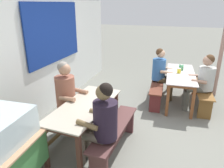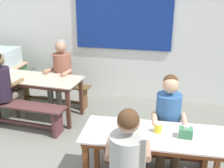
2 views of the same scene
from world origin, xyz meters
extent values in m
plane|color=slate|center=(0.00, 0.00, 0.00)|extent=(40.00, 40.00, 0.00)
cube|color=white|center=(0.00, 2.52, 1.21)|extent=(6.43, 0.12, 2.41)
cube|color=navy|center=(0.38, 2.43, 1.66)|extent=(1.92, 0.03, 1.23)
cube|color=#BCB09C|center=(-0.90, 1.19, 0.73)|extent=(1.59, 0.75, 0.02)
cube|color=#4D2C21|center=(-0.90, 1.19, 0.69)|extent=(1.51, 0.68, 0.06)
cube|color=#4D2C21|center=(-0.18, 1.42, 0.33)|extent=(0.06, 0.06, 0.66)
cube|color=#4D2C21|center=(-0.21, 0.88, 0.33)|extent=(0.06, 0.06, 0.66)
cube|color=#4D2C21|center=(-1.58, 1.50, 0.33)|extent=(0.06, 0.06, 0.66)
cube|color=#4D2C21|center=(-1.61, 0.96, 0.33)|extent=(0.06, 0.06, 0.66)
cube|color=silver|center=(1.28, -0.22, 0.73)|extent=(1.66, 0.71, 0.02)
cube|color=brown|center=(1.28, -0.22, 0.69)|extent=(1.58, 0.64, 0.06)
cube|color=brown|center=(2.00, 0.07, 0.33)|extent=(0.06, 0.06, 0.66)
cube|color=brown|center=(2.03, -0.42, 0.33)|extent=(0.06, 0.06, 0.66)
cube|color=brown|center=(0.53, -0.01, 0.33)|extent=(0.06, 0.06, 0.66)
cube|color=brown|center=(0.56, -0.51, 0.33)|extent=(0.06, 0.06, 0.66)
cube|color=brown|center=(-0.87, 1.69, 0.45)|extent=(1.56, 0.35, 0.02)
cube|color=brown|center=(-0.22, 1.66, 0.22)|extent=(0.07, 0.23, 0.44)
cube|color=brown|center=(-1.52, 1.73, 0.22)|extent=(0.07, 0.23, 0.44)
cube|color=brown|center=(-0.87, 1.69, 0.11)|extent=(1.26, 0.11, 0.04)
cube|color=#52302F|center=(-0.93, 0.68, 0.44)|extent=(1.48, 0.39, 0.03)
cube|color=brown|center=(-0.31, 0.65, 0.22)|extent=(0.07, 0.26, 0.43)
cube|color=brown|center=(-1.54, 0.72, 0.22)|extent=(0.07, 0.26, 0.43)
cube|color=#52302F|center=(-0.93, 0.68, 0.11)|extent=(1.19, 0.11, 0.04)
cube|color=brown|center=(1.25, 0.29, 0.44)|extent=(1.52, 0.36, 0.03)
cube|color=brown|center=(1.88, 0.32, 0.22)|extent=(0.07, 0.24, 0.43)
cube|color=maroon|center=(0.62, 0.25, 0.22)|extent=(0.07, 0.24, 0.43)
cube|color=brown|center=(1.25, 0.29, 0.11)|extent=(1.23, 0.11, 0.04)
cube|color=brown|center=(1.31, -0.72, 0.45)|extent=(1.56, 0.40, 0.02)
cube|color=brown|center=(1.96, -0.68, 0.22)|extent=(0.07, 0.27, 0.44)
cube|color=brown|center=(0.65, -0.76, 0.22)|extent=(0.07, 0.27, 0.44)
cube|color=brown|center=(1.31, -0.72, 0.11)|extent=(1.27, 0.12, 0.04)
cylinder|color=#333333|center=(-1.70, 1.77, 0.12)|extent=(0.05, 0.05, 0.23)
cylinder|color=#3F3F3F|center=(-1.46, 1.78, 0.60)|extent=(0.07, 0.71, 0.04)
cylinder|color=#61625C|center=(-0.77, 1.37, 0.23)|extent=(0.11, 0.11, 0.46)
cylinder|color=#61625C|center=(-0.59, 1.34, 0.23)|extent=(0.11, 0.11, 0.46)
cylinder|color=#61625C|center=(-0.74, 1.53, 0.51)|extent=(0.18, 0.38, 0.13)
cylinder|color=#61625C|center=(-0.56, 1.51, 0.51)|extent=(0.18, 0.38, 0.13)
cylinder|color=#8F5441|center=(-0.63, 1.68, 0.78)|extent=(0.34, 0.34, 0.57)
sphere|color=tan|center=(-0.63, 1.66, 1.20)|extent=(0.21, 0.21, 0.21)
sphere|color=gray|center=(-0.63, 1.69, 1.24)|extent=(0.19, 0.19, 0.19)
cylinder|color=tan|center=(-0.84, 1.53, 0.77)|extent=(0.11, 0.31, 0.10)
cylinder|color=tan|center=(-0.47, 1.47, 0.77)|extent=(0.11, 0.31, 0.08)
cylinder|color=#5F6055|center=(1.09, -0.37, 0.23)|extent=(0.11, 0.11, 0.46)
cylinder|color=#5F6055|center=(0.91, -0.39, 0.23)|extent=(0.11, 0.11, 0.46)
cylinder|color=#5F6055|center=(1.11, -0.54, 0.51)|extent=(0.18, 0.41, 0.13)
cylinder|color=#5F6055|center=(0.93, -0.57, 0.51)|extent=(0.18, 0.41, 0.13)
cylinder|color=#ADB1AD|center=(1.05, -0.74, 0.75)|extent=(0.34, 0.34, 0.50)
sphere|color=#A67C65|center=(1.05, -0.72, 1.13)|extent=(0.21, 0.21, 0.21)
sphere|color=#4C331E|center=(1.05, -0.75, 1.17)|extent=(0.19, 0.19, 0.19)
cylinder|color=#A67C65|center=(1.21, -0.53, 0.73)|extent=(0.11, 0.31, 0.07)
cylinder|color=#A67C65|center=(0.84, -0.58, 0.73)|extent=(0.11, 0.31, 0.11)
cylinder|color=#483B27|center=(1.33, -0.02, 0.23)|extent=(0.11, 0.11, 0.46)
cylinder|color=#483B27|center=(1.51, 0.00, 0.23)|extent=(0.11, 0.11, 0.46)
cylinder|color=#483B27|center=(1.31, 0.13, 0.51)|extent=(0.17, 0.35, 0.13)
cylinder|color=#483B27|center=(1.49, 0.15, 0.51)|extent=(0.17, 0.35, 0.13)
cylinder|color=#33629F|center=(1.38, 0.30, 0.75)|extent=(0.31, 0.31, 0.51)
sphere|color=tan|center=(1.38, 0.28, 1.14)|extent=(0.20, 0.20, 0.20)
sphere|color=#4C331E|center=(1.38, 0.31, 1.17)|extent=(0.18, 0.18, 0.18)
cylinder|color=tan|center=(1.23, 0.10, 0.74)|extent=(0.11, 0.31, 0.10)
cylinder|color=tan|center=(1.58, 0.14, 0.74)|extent=(0.11, 0.31, 0.11)
cylinder|color=#6B6052|center=(-1.17, 1.04, 0.23)|extent=(0.11, 0.11, 0.46)
cylinder|color=#6B6052|center=(-1.35, 1.06, 0.23)|extent=(0.11, 0.11, 0.46)
cylinder|color=#6B6052|center=(-1.18, 0.87, 0.51)|extent=(0.16, 0.40, 0.13)
cylinder|color=#6B6052|center=(-1.36, 0.89, 0.51)|extent=(0.16, 0.40, 0.13)
cylinder|color=black|center=(-1.29, 0.70, 0.77)|extent=(0.33, 0.33, 0.54)
sphere|color=brown|center=(-1.28, 0.72, 1.17)|extent=(0.21, 0.21, 0.21)
sphere|color=black|center=(-1.29, 0.69, 1.20)|extent=(0.19, 0.19, 0.19)
cylinder|color=brown|center=(-1.09, 0.87, 0.75)|extent=(0.10, 0.31, 0.07)
cylinder|color=brown|center=(-1.45, 0.90, 0.75)|extent=(0.10, 0.31, 0.11)
cube|color=#3B8154|center=(1.58, -0.21, 0.79)|extent=(0.14, 0.11, 0.11)
cube|color=white|center=(1.58, -0.21, 0.86)|extent=(0.06, 0.03, 0.02)
cylinder|color=yellow|center=(1.28, -0.17, 0.79)|extent=(0.08, 0.08, 0.10)
cylinder|color=white|center=(1.28, -0.17, 0.85)|extent=(0.07, 0.07, 0.02)
cylinder|color=#9E7A6B|center=(2.05, -1.10, 1.19)|extent=(0.09, 0.09, 2.39)
camera|label=1|loc=(-3.66, -0.17, 2.24)|focal=34.41mm
camera|label=2|loc=(1.38, -2.77, 2.25)|focal=42.57mm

